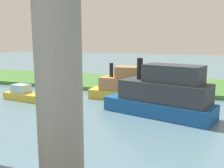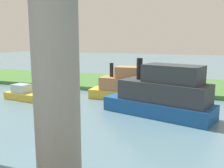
{
  "view_description": "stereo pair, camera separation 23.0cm",
  "coord_description": "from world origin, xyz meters",
  "px_view_note": "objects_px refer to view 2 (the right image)",
  "views": [
    {
      "loc": [
        -6.98,
        29.88,
        6.63
      ],
      "look_at": [
        1.84,
        5.0,
        2.0
      ],
      "focal_mm": 42.19,
      "sensor_mm": 36.0,
      "label": 1
    },
    {
      "loc": [
        -7.19,
        29.8,
        6.63
      ],
      "look_at": [
        1.84,
        5.0,
        2.0
      ],
      "focal_mm": 42.19,
      "sensor_mm": 36.0,
      "label": 2
    }
  ],
  "objects_px": {
    "mooring_post": "(201,88)",
    "skiff_small": "(162,95)",
    "person_on_bank": "(159,83)",
    "riverboat_paddlewheel": "(25,94)",
    "bridge_pylon": "(56,68)",
    "houseboat_blue": "(127,86)"
  },
  "relations": [
    {
      "from": "bridge_pylon",
      "to": "houseboat_blue",
      "type": "height_order",
      "value": "bridge_pylon"
    },
    {
      "from": "houseboat_blue",
      "to": "skiff_small",
      "type": "xyz_separation_m",
      "value": [
        -4.57,
        4.92,
        0.35
      ]
    },
    {
      "from": "houseboat_blue",
      "to": "mooring_post",
      "type": "bearing_deg",
      "value": -151.21
    },
    {
      "from": "bridge_pylon",
      "to": "houseboat_blue",
      "type": "distance_m",
      "value": 17.44
    },
    {
      "from": "person_on_bank",
      "to": "riverboat_paddlewheel",
      "type": "distance_m",
      "value": 15.68
    },
    {
      "from": "mooring_post",
      "to": "skiff_small",
      "type": "xyz_separation_m",
      "value": [
        2.98,
        9.07,
        0.84
      ]
    },
    {
      "from": "skiff_small",
      "to": "riverboat_paddlewheel",
      "type": "xyz_separation_m",
      "value": [
        14.92,
        -0.81,
        -1.21
      ]
    },
    {
      "from": "mooring_post",
      "to": "houseboat_blue",
      "type": "bearing_deg",
      "value": 28.79
    },
    {
      "from": "houseboat_blue",
      "to": "person_on_bank",
      "type": "bearing_deg",
      "value": -120.84
    },
    {
      "from": "person_on_bank",
      "to": "houseboat_blue",
      "type": "relative_size",
      "value": 0.18
    },
    {
      "from": "houseboat_blue",
      "to": "skiff_small",
      "type": "relative_size",
      "value": 0.77
    },
    {
      "from": "bridge_pylon",
      "to": "mooring_post",
      "type": "relative_size",
      "value": 11.32
    },
    {
      "from": "riverboat_paddlewheel",
      "to": "skiff_small",
      "type": "bearing_deg",
      "value": 176.9
    },
    {
      "from": "person_on_bank",
      "to": "mooring_post",
      "type": "distance_m",
      "value": 4.86
    },
    {
      "from": "person_on_bank",
      "to": "skiff_small",
      "type": "bearing_deg",
      "value": 101.1
    },
    {
      "from": "mooring_post",
      "to": "skiff_small",
      "type": "relative_size",
      "value": 0.09
    },
    {
      "from": "mooring_post",
      "to": "skiff_small",
      "type": "distance_m",
      "value": 9.58
    },
    {
      "from": "bridge_pylon",
      "to": "riverboat_paddlewheel",
      "type": "distance_m",
      "value": 18.2
    },
    {
      "from": "riverboat_paddlewheel",
      "to": "bridge_pylon",
      "type": "bearing_deg",
      "value": 133.25
    },
    {
      "from": "person_on_bank",
      "to": "riverboat_paddlewheel",
      "type": "xyz_separation_m",
      "value": [
        13.07,
        8.66,
        -0.61
      ]
    },
    {
      "from": "mooring_post",
      "to": "houseboat_blue",
      "type": "distance_m",
      "value": 8.63
    },
    {
      "from": "mooring_post",
      "to": "riverboat_paddlewheel",
      "type": "distance_m",
      "value": 19.72
    }
  ]
}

